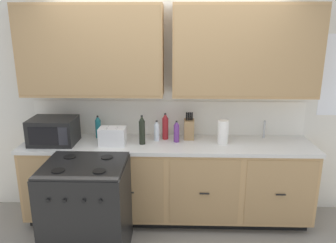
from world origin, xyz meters
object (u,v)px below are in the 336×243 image
(bottle_dark, at_px, (142,130))
(bottle_clear, at_px, (157,131))
(toaster, at_px, (113,136))
(paper_towel_roll, at_px, (223,132))
(bottle_teal, at_px, (98,127))
(bottle_red, at_px, (165,126))
(knife_block, at_px, (189,129))
(bottle_violet, at_px, (177,132))
(stove_range, at_px, (87,210))
(microwave, at_px, (54,131))

(bottle_dark, xyz_separation_m, bottle_clear, (0.15, 0.12, -0.04))
(toaster, relative_size, paper_towel_roll, 1.08)
(bottle_teal, distance_m, bottle_red, 0.76)
(knife_block, relative_size, bottle_violet, 1.30)
(bottle_teal, bearing_deg, bottle_dark, -20.88)
(toaster, relative_size, bottle_red, 0.93)
(paper_towel_roll, height_order, bottle_red, bottle_red)
(stove_range, xyz_separation_m, bottle_teal, (-0.05, 0.78, 0.59))
(bottle_violet, bearing_deg, bottle_dark, -167.49)
(bottle_clear, bearing_deg, stove_range, -131.69)
(microwave, height_order, knife_block, knife_block)
(knife_block, distance_m, bottle_red, 0.27)
(bottle_red, relative_size, bottle_clear, 1.29)
(knife_block, height_order, bottle_teal, knife_block)
(bottle_teal, xyz_separation_m, bottle_clear, (0.67, -0.08, -0.01))
(toaster, distance_m, paper_towel_roll, 1.18)
(stove_range, bearing_deg, bottle_dark, 50.85)
(knife_block, xyz_separation_m, paper_towel_roll, (0.36, -0.16, 0.01))
(microwave, relative_size, bottle_teal, 1.86)
(stove_range, distance_m, microwave, 0.96)
(toaster, relative_size, bottle_clear, 1.21)
(stove_range, xyz_separation_m, bottle_violet, (0.85, 0.67, 0.58))
(knife_block, height_order, paper_towel_roll, knife_block)
(bottle_red, bearing_deg, bottle_clear, -147.47)
(bottle_clear, bearing_deg, bottle_dark, -141.83)
(toaster, xyz_separation_m, bottle_dark, (0.31, 0.03, 0.06))
(stove_range, relative_size, microwave, 1.98)
(microwave, relative_size, bottle_violet, 2.01)
(bottle_clear, bearing_deg, microwave, -173.72)
(bottle_violet, bearing_deg, bottle_red, 143.17)
(bottle_dark, height_order, bottle_clear, bottle_dark)
(microwave, distance_m, bottle_dark, 0.96)
(bottle_clear, bearing_deg, bottle_teal, 173.03)
(knife_block, xyz_separation_m, bottle_teal, (-1.03, 0.01, 0.01))
(knife_block, relative_size, bottle_clear, 1.34)
(toaster, xyz_separation_m, bottle_violet, (0.68, 0.12, 0.02))
(microwave, xyz_separation_m, bottle_dark, (0.96, 0.00, 0.02))
(bottle_teal, xyz_separation_m, bottle_dark, (0.52, -0.20, 0.03))
(bottle_teal, distance_m, bottle_dark, 0.56)
(bottle_dark, distance_m, bottle_clear, 0.19)
(bottle_dark, relative_size, bottle_clear, 1.38)
(paper_towel_roll, bearing_deg, microwave, -178.77)
(toaster, bearing_deg, microwave, 177.44)
(stove_range, distance_m, toaster, 0.80)
(paper_towel_roll, xyz_separation_m, bottle_teal, (-1.39, 0.16, -0.00))
(microwave, bearing_deg, bottle_violet, 3.73)
(stove_range, distance_m, paper_towel_roll, 1.59)
(bottle_violet, bearing_deg, knife_block, 37.98)
(bottle_teal, height_order, bottle_dark, bottle_dark)
(stove_range, relative_size, paper_towel_roll, 3.65)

